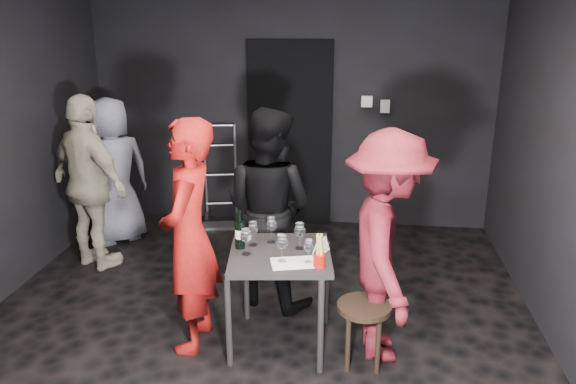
# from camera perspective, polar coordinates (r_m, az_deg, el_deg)

# --- Properties ---
(floor) EXTENTS (4.50, 5.00, 0.02)m
(floor) POSITION_cam_1_polar(r_m,az_deg,el_deg) (4.54, -3.64, -14.07)
(floor) COLOR black
(floor) RESTS_ON ground
(wall_back) EXTENTS (4.50, 0.04, 2.70)m
(wall_back) POSITION_cam_1_polar(r_m,az_deg,el_deg) (6.40, 0.26, 8.52)
(wall_back) COLOR black
(wall_back) RESTS_ON ground
(doorway) EXTENTS (0.95, 0.10, 2.10)m
(doorway) POSITION_cam_1_polar(r_m,az_deg,el_deg) (6.40, 0.19, 5.79)
(doorway) COLOR black
(doorway) RESTS_ON ground
(wallbox_upper) EXTENTS (0.12, 0.06, 0.12)m
(wallbox_upper) POSITION_cam_1_polar(r_m,az_deg,el_deg) (6.29, 8.01, 9.11)
(wallbox_upper) COLOR #B7B7B2
(wallbox_upper) RESTS_ON wall_back
(wallbox_lower) EXTENTS (0.10, 0.06, 0.14)m
(wallbox_lower) POSITION_cam_1_polar(r_m,az_deg,el_deg) (6.31, 9.83, 8.58)
(wallbox_lower) COLOR #B7B7B2
(wallbox_lower) RESTS_ON wall_back
(hand_truck) EXTENTS (0.40, 0.34, 1.19)m
(hand_truck) POSITION_cam_1_polar(r_m,az_deg,el_deg) (6.59, -6.81, -1.49)
(hand_truck) COLOR #B2B2B7
(hand_truck) RESTS_ON floor
(tasting_table) EXTENTS (0.72, 0.72, 0.75)m
(tasting_table) POSITION_cam_1_polar(r_m,az_deg,el_deg) (4.09, -0.79, -7.39)
(tasting_table) COLOR black
(tasting_table) RESTS_ON floor
(stool) EXTENTS (0.38, 0.38, 0.47)m
(stool) POSITION_cam_1_polar(r_m,az_deg,el_deg) (4.03, 7.72, -12.32)
(stool) COLOR black
(stool) RESTS_ON floor
(server_red) EXTENTS (0.49, 0.73, 1.98)m
(server_red) POSITION_cam_1_polar(r_m,az_deg,el_deg) (4.04, -10.11, -2.83)
(server_red) COLOR #A91210
(server_red) RESTS_ON floor
(woman_black) EXTENTS (1.04, 0.83, 1.88)m
(woman_black) POSITION_cam_1_polar(r_m,az_deg,el_deg) (4.62, -2.03, -0.45)
(woman_black) COLOR black
(woman_black) RESTS_ON floor
(man_maroon) EXTENTS (0.66, 1.24, 1.84)m
(man_maroon) POSITION_cam_1_polar(r_m,az_deg,el_deg) (3.95, 10.10, -4.35)
(man_maroon) COLOR maroon
(man_maroon) RESTS_ON floor
(bystander_cream) EXTENTS (1.23, 0.99, 1.90)m
(bystander_cream) POSITION_cam_1_polar(r_m,az_deg,el_deg) (5.59, -19.61, 1.83)
(bystander_cream) COLOR beige
(bystander_cream) RESTS_ON floor
(bystander_grey) EXTENTS (0.88, 0.86, 1.63)m
(bystander_grey) POSITION_cam_1_polar(r_m,az_deg,el_deg) (6.20, -17.35, 2.32)
(bystander_grey) COLOR gray
(bystander_grey) RESTS_ON floor
(tasting_mat) EXTENTS (0.34, 0.27, 0.00)m
(tasting_mat) POSITION_cam_1_polar(r_m,az_deg,el_deg) (3.88, 0.54, -7.21)
(tasting_mat) COLOR white
(tasting_mat) RESTS_ON tasting_table
(wine_glass_a) EXTENTS (0.09, 0.09, 0.21)m
(wine_glass_a) POSITION_cam_1_polar(r_m,az_deg,el_deg) (3.99, -4.27, -4.91)
(wine_glass_a) COLOR white
(wine_glass_a) RESTS_ON tasting_table
(wine_glass_b) EXTENTS (0.09, 0.09, 0.20)m
(wine_glass_b) POSITION_cam_1_polar(r_m,az_deg,el_deg) (4.13, -3.57, -4.12)
(wine_glass_b) COLOR white
(wine_glass_b) RESTS_ON tasting_table
(wine_glass_c) EXTENTS (0.09, 0.09, 0.22)m
(wine_glass_c) POSITION_cam_1_polar(r_m,az_deg,el_deg) (4.18, -1.70, -3.73)
(wine_glass_c) COLOR white
(wine_glass_c) RESTS_ON tasting_table
(wine_glass_d) EXTENTS (0.10, 0.10, 0.22)m
(wine_glass_d) POSITION_cam_1_polar(r_m,az_deg,el_deg) (3.86, -0.60, -5.59)
(wine_glass_d) COLOR white
(wine_glass_d) RESTS_ON tasting_table
(wine_glass_e) EXTENTS (0.08, 0.08, 0.19)m
(wine_glass_e) POSITION_cam_1_polar(r_m,az_deg,el_deg) (3.86, 2.08, -5.90)
(wine_glass_e) COLOR white
(wine_glass_e) RESTS_ON tasting_table
(wine_glass_f) EXTENTS (0.11, 0.11, 0.22)m
(wine_glass_f) POSITION_cam_1_polar(r_m,az_deg,el_deg) (4.07, 1.20, -4.35)
(wine_glass_f) COLOR white
(wine_glass_f) RESTS_ON tasting_table
(wine_bottle) EXTENTS (0.07, 0.07, 0.29)m
(wine_bottle) POSITION_cam_1_polar(r_m,az_deg,el_deg) (4.09, -4.91, -4.24)
(wine_bottle) COLOR black
(wine_bottle) RESTS_ON tasting_table
(breadstick_cup) EXTENTS (0.08, 0.08, 0.25)m
(breadstick_cup) POSITION_cam_1_polar(r_m,az_deg,el_deg) (3.79, 3.22, -6.02)
(breadstick_cup) COLOR #B40E07
(breadstick_cup) RESTS_ON tasting_table
(reserved_card) EXTENTS (0.13, 0.16, 0.11)m
(reserved_card) POSITION_cam_1_polar(r_m,az_deg,el_deg) (4.03, 3.15, -5.48)
(reserved_card) COLOR white
(reserved_card) RESTS_ON tasting_table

